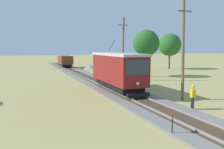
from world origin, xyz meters
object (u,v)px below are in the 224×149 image
Objects in this scene: trackside_signal_marker at (172,123)px; gravel_pile at (90,66)px; track_worker at (193,96)px; tree_right_near at (146,43)px; utility_pole_near_tram at (183,49)px; utility_pole_mid at (123,49)px; freight_car at (65,61)px; tree_left_near at (170,45)px; red_tram at (118,70)px.

trackside_signal_marker reaches higher than gravel_pile.
track_worker reaches higher than trackside_signal_marker.
track_worker is 0.25× the size of tree_right_near.
utility_pole_near_tram is 7.01× the size of trackside_signal_marker.
freight_car is at bearing 99.61° from utility_pole_mid.
tree_left_near is (15.98, 11.56, 0.74)m from utility_pole_mid.
trackside_signal_marker is (-5.58, -17.74, -3.55)m from utility_pole_mid.
trackside_signal_marker is at bearing -99.93° from red_tram.
utility_pole_near_tram reaches higher than red_tram.
tree_left_near reaches higher than track_worker.
trackside_signal_marker is 5.54m from track_worker.
utility_pole_mid is 18.93m from trackside_signal_marker.
utility_pole_near_tram reaches higher than utility_pole_mid.
utility_pole_near_tram reaches higher than gravel_pile.
utility_pole_near_tram is (3.62, -5.08, 2.04)m from red_tram.
gravel_pile is 17.06m from tree_left_near.
red_tram reaches higher than freight_car.
red_tram reaches higher than track_worker.
freight_car is 0.71× the size of tree_left_near.
utility_pole_near_tram is at bearing -97.76° from track_worker.
red_tram is 4.79× the size of track_worker.
track_worker is at bearing -114.80° from utility_pole_near_tram.
red_tram is 2.68× the size of gravel_pile.
freight_car is 1.63× the size of gravel_pile.
tree_left_near is (19.60, 18.13, 2.77)m from red_tram.
trackside_signal_marker is at bearing -117.54° from tree_right_near.
utility_pole_near_tram is 1.18× the size of tree_right_near.
trackside_signal_marker is (-5.58, -6.08, -3.57)m from utility_pole_near_tram.
red_tram reaches higher than gravel_pile.
track_worker is at bearing -72.84° from red_tram.
track_worker is 0.25× the size of tree_left_near.
tree_left_near is at bearing 53.65° from trackside_signal_marker.
tree_left_near is 1.03× the size of tree_right_near.
utility_pole_near_tram is at bearing 47.48° from trackside_signal_marker.
tree_left_near is at bearing 42.77° from red_tram.
trackside_signal_marker is at bearing -126.35° from tree_left_near.
red_tram is 7.77m from utility_pole_mid.
trackside_signal_marker is 0.37× the size of gravel_pile.
tree_left_near is (17.21, 25.88, 3.98)m from track_worker.
utility_pole_near_tram is at bearing -83.74° from freight_car.
tree_right_near is at bearing -74.46° from gravel_pile.
utility_pole_mid is 6.99× the size of trackside_signal_marker.
track_worker is (-1.23, -14.32, -3.23)m from utility_pole_mid.
trackside_signal_marker is at bearing -92.85° from freight_car.
red_tram reaches higher than trackside_signal_marker.
red_tram is at bearing -55.81° from track_worker.
trackside_signal_marker is 23.48m from tree_right_near.
gravel_pile is 0.45× the size of tree_right_near.
utility_pole_near_tram is 1.00× the size of utility_pole_mid.
utility_pole_mid reaches higher than freight_car.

